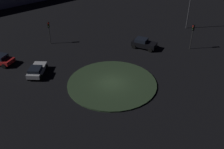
# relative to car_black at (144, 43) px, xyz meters

# --- Properties ---
(ground_plane) EXTENTS (119.78, 119.78, 0.00)m
(ground_plane) POSITION_rel_car_black_xyz_m (-11.53, 0.27, -0.81)
(ground_plane) COLOR black
(roundabout_island) EXTENTS (11.33, 11.33, 0.17)m
(roundabout_island) POSITION_rel_car_black_xyz_m (-11.53, 0.27, -0.72)
(roundabout_island) COLOR #2D4228
(roundabout_island) RESTS_ON ground_plane
(car_black) EXTENTS (2.18, 3.92, 1.57)m
(car_black) POSITION_rel_car_black_xyz_m (0.00, 0.00, 0.00)
(car_black) COLOR black
(car_black) RESTS_ON ground_plane
(car_silver) EXTENTS (4.22, 3.10, 1.34)m
(car_silver) POSITION_rel_car_black_xyz_m (-13.75, 10.28, -0.09)
(car_silver) COLOR silver
(car_silver) RESTS_ON ground_plane
(traffic_light_southeast) EXTENTS (0.40, 0.37, 4.05)m
(traffic_light_southeast) POSITION_rel_car_black_xyz_m (2.81, -6.87, 2.08)
(traffic_light_southeast) COLOR #2D2D2D
(traffic_light_southeast) RESTS_ON ground_plane
(traffic_light_northeast) EXTENTS (0.36, 0.39, 3.76)m
(traffic_light_northeast) POSITION_rel_car_black_xyz_m (-4.88, 14.59, 1.88)
(traffic_light_northeast) COLOR #2D2D2D
(traffic_light_northeast) RESTS_ON ground_plane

